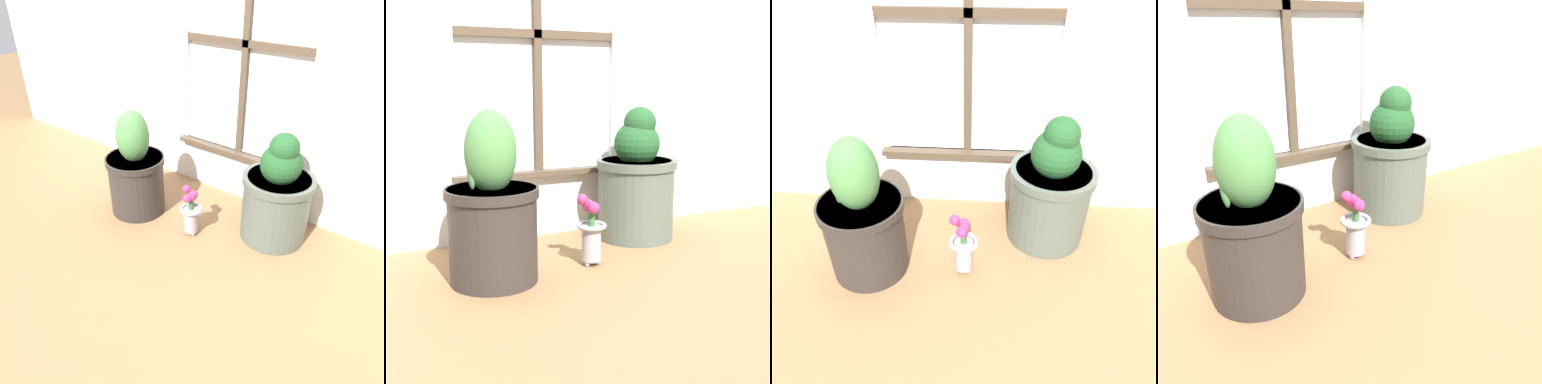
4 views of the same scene
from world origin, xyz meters
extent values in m
plane|color=olive|center=(0.00, 0.00, 0.00)|extent=(10.00, 10.00, 0.00)
cube|color=silver|center=(0.00, 0.66, 0.15)|extent=(0.74, 0.05, 0.30)
cube|color=white|center=(0.00, 0.67, 0.90)|extent=(0.74, 0.02, 1.18)
cube|color=#4C3D2D|center=(0.00, 0.64, 0.90)|extent=(0.04, 0.02, 1.18)
cube|color=#4C3D2D|center=(0.00, 0.64, 0.90)|extent=(0.74, 0.02, 0.04)
cube|color=#4C3D2D|center=(0.00, 0.61, 0.29)|extent=(0.80, 0.06, 0.02)
cylinder|color=#2D2826|center=(-0.37, 0.16, 0.17)|extent=(0.31, 0.31, 0.34)
cylinder|color=#2D2826|center=(-0.37, 0.16, 0.32)|extent=(0.33, 0.33, 0.03)
cylinder|color=#38281E|center=(-0.37, 0.16, 0.33)|extent=(0.28, 0.28, 0.01)
ellipsoid|color=#477F42|center=(-0.37, 0.16, 0.46)|extent=(0.18, 0.18, 0.29)
ellipsoid|color=#477F42|center=(-0.44, 0.17, 0.40)|extent=(0.04, 0.10, 0.15)
cylinder|color=#4C564C|center=(0.37, 0.41, 0.18)|extent=(0.34, 0.34, 0.36)
cylinder|color=#4C564C|center=(0.37, 0.41, 0.34)|extent=(0.36, 0.36, 0.04)
cylinder|color=#38281E|center=(0.37, 0.41, 0.35)|extent=(0.31, 0.31, 0.01)
sphere|color=#1E4C23|center=(0.37, 0.41, 0.43)|extent=(0.20, 0.20, 0.20)
sphere|color=#1E4C23|center=(0.38, 0.40, 0.52)|extent=(0.14, 0.14, 0.14)
ellipsoid|color=#1E4C23|center=(0.43, 0.43, 0.42)|extent=(0.07, 0.10, 0.11)
sphere|color=#99939E|center=(0.02, 0.19, 0.01)|extent=(0.02, 0.02, 0.02)
sphere|color=#99939E|center=(-0.01, 0.14, 0.01)|extent=(0.02, 0.02, 0.02)
sphere|color=#99939E|center=(0.04, 0.14, 0.01)|extent=(0.02, 0.02, 0.02)
cylinder|color=#99939E|center=(0.02, 0.16, 0.09)|extent=(0.08, 0.08, 0.14)
torus|color=#99939E|center=(0.02, 0.16, 0.16)|extent=(0.12, 0.12, 0.02)
cylinder|color=#386633|center=(0.02, 0.16, 0.19)|extent=(0.03, 0.03, 0.08)
sphere|color=#B22D66|center=(0.02, 0.16, 0.23)|extent=(0.05, 0.05, 0.05)
sphere|color=#B22D66|center=(0.01, 0.18, 0.23)|extent=(0.05, 0.05, 0.05)
sphere|color=#B22D66|center=(-0.02, 0.17, 0.26)|extent=(0.04, 0.04, 0.04)
sphere|color=#B22D66|center=(0.01, 0.13, 0.23)|extent=(0.04, 0.04, 0.04)
camera|label=1|loc=(0.99, -1.11, 1.26)|focal=35.00mm
camera|label=2|loc=(-0.89, -1.58, 0.69)|focal=50.00mm
camera|label=3|loc=(0.10, -0.91, 1.19)|focal=35.00mm
camera|label=4|loc=(-0.66, -0.87, 0.83)|focal=35.00mm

